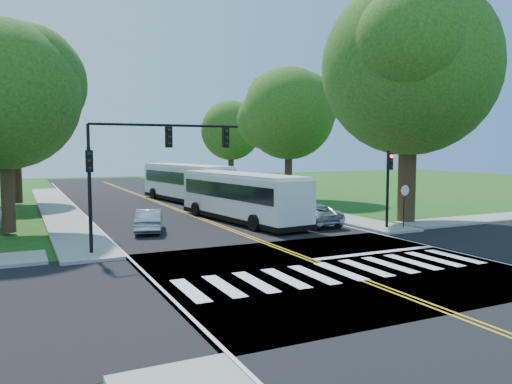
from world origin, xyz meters
TOP-DOWN VIEW (x-y plane):
  - ground at (0.00, 0.00)m, footprint 140.00×140.00m
  - road at (0.00, 18.00)m, footprint 14.00×96.00m
  - cross_road at (0.00, 0.00)m, footprint 60.00×12.00m
  - center_line at (0.00, 22.00)m, footprint 0.36×70.00m
  - edge_line_w at (-6.80, 22.00)m, footprint 0.12×70.00m
  - edge_line_e at (6.80, 22.00)m, footprint 0.12×70.00m
  - crosswalk at (0.00, -0.50)m, footprint 12.60×3.00m
  - stop_bar at (3.50, 1.60)m, footprint 6.60×0.40m
  - sidewalk_nw at (-8.30, 25.00)m, footprint 2.60×40.00m
  - sidewalk_ne at (8.30, 25.00)m, footprint 2.60×40.00m
  - tree_ne_big at (11.00, 8.00)m, footprint 10.80×10.80m
  - tree_west_near at (-11.50, 14.00)m, footprint 8.00×8.00m
  - tree_west_far at (-11.00, 30.00)m, footprint 7.60×7.60m
  - tree_east_mid at (11.50, 24.00)m, footprint 8.40×8.40m
  - tree_east_far at (12.50, 40.00)m, footprint 7.20×7.20m
  - signal_nw at (-5.86, 6.43)m, footprint 7.15×0.46m
  - signal_ne at (8.20, 6.44)m, footprint 0.30×0.46m
  - stop_sign at (9.00, 5.98)m, footprint 0.76×0.08m
  - bus_lead at (1.86, 13.03)m, footprint 4.05×12.22m
  - bus_follow at (2.29, 25.83)m, footprint 4.50×12.92m
  - hatchback at (-4.42, 11.60)m, footprint 2.45×4.18m
  - suv at (5.01, 9.87)m, footprint 2.36×4.87m
  - dark_sedan at (5.11, 19.22)m, footprint 2.47×4.77m

SIDE VIEW (x-z plane):
  - ground at x=0.00m, z-range 0.00..0.00m
  - road at x=0.00m, z-range 0.00..0.01m
  - cross_road at x=0.00m, z-range 0.00..0.01m
  - center_line at x=0.00m, z-range 0.01..0.02m
  - edge_line_w at x=-6.80m, z-range 0.01..0.02m
  - edge_line_e at x=6.80m, z-range 0.01..0.02m
  - crosswalk at x=0.00m, z-range 0.01..0.02m
  - stop_bar at x=3.50m, z-range 0.01..0.02m
  - sidewalk_nw at x=-8.30m, z-range 0.00..0.15m
  - sidewalk_ne at x=8.30m, z-range 0.00..0.15m
  - hatchback at x=-4.42m, z-range 0.01..1.31m
  - dark_sedan at x=5.11m, z-range 0.01..1.33m
  - suv at x=5.01m, z-range 0.01..1.35m
  - bus_lead at x=1.86m, z-range 0.10..3.20m
  - bus_follow at x=2.29m, z-range 0.10..3.38m
  - stop_sign at x=9.00m, z-range 0.77..3.30m
  - signal_ne at x=8.20m, z-range 0.76..5.16m
  - signal_nw at x=-5.86m, z-range 1.55..7.21m
  - tree_east_far at x=12.50m, z-range 1.69..12.03m
  - tree_west_far at x=-11.00m, z-range 1.66..12.33m
  - tree_west_near at x=-11.50m, z-range 1.83..13.23m
  - tree_east_mid at x=11.50m, z-range 1.89..13.82m
  - tree_ne_big at x=11.00m, z-range 2.17..17.08m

